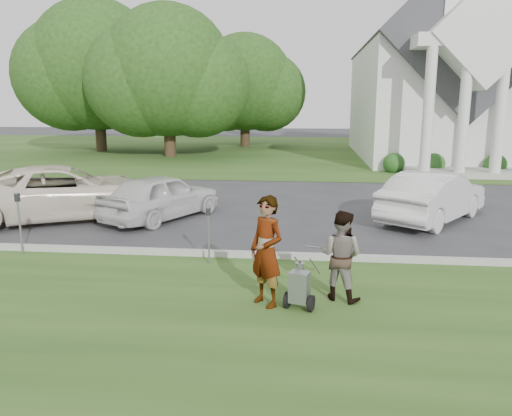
% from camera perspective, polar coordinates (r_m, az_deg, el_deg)
% --- Properties ---
extents(ground, '(120.00, 120.00, 0.00)m').
position_cam_1_polar(ground, '(11.01, -0.12, -6.62)').
color(ground, '#333335').
rests_on(ground, ground).
extents(grass_strip, '(80.00, 7.00, 0.01)m').
position_cam_1_polar(grass_strip, '(8.24, -2.39, -13.20)').
color(grass_strip, '#254B19').
rests_on(grass_strip, ground).
extents(church_lawn, '(80.00, 30.00, 0.01)m').
position_cam_1_polar(church_lawn, '(37.56, 4.28, 6.57)').
color(church_lawn, '#254B19').
rests_on(church_lawn, ground).
extents(curb, '(80.00, 0.18, 0.15)m').
position_cam_1_polar(curb, '(11.51, 0.17, -5.40)').
color(curb, '#9E9E93').
rests_on(curb, ground).
extents(church, '(9.19, 19.00, 24.10)m').
position_cam_1_polar(church, '(34.50, 19.91, 15.31)').
color(church, white).
rests_on(church, ground).
extents(tree_left, '(10.63, 8.40, 9.71)m').
position_cam_1_polar(tree_left, '(33.67, -10.09, 14.50)').
color(tree_left, '#332316').
rests_on(tree_left, ground).
extents(tree_far, '(11.64, 9.20, 10.73)m').
position_cam_1_polar(tree_far, '(38.53, -17.75, 14.66)').
color(tree_far, '#332316').
rests_on(tree_far, ground).
extents(tree_back, '(9.61, 7.60, 8.89)m').
position_cam_1_polar(tree_back, '(40.71, -1.30, 13.67)').
color(tree_back, '#332316').
rests_on(tree_back, ground).
extents(striping_cart, '(0.67, 1.06, 0.92)m').
position_cam_1_polar(striping_cart, '(8.69, 5.00, -9.08)').
color(striping_cart, black).
rests_on(striping_cart, ground).
extents(person_left, '(0.84, 0.82, 1.95)m').
position_cam_1_polar(person_left, '(8.66, 1.21, -5.06)').
color(person_left, '#999999').
rests_on(person_left, ground).
extents(person_right, '(0.99, 0.90, 1.64)m').
position_cam_1_polar(person_right, '(9.08, 9.66, -5.45)').
color(person_right, '#999999').
rests_on(person_right, ground).
extents(parking_meter_near, '(0.09, 0.08, 1.29)m').
position_cam_1_polar(parking_meter_near, '(10.94, -5.44, -2.35)').
color(parking_meter_near, gray).
rests_on(parking_meter_near, ground).
extents(parking_meter_far, '(0.11, 0.10, 1.48)m').
position_cam_1_polar(parking_meter_far, '(12.82, -25.46, -0.82)').
color(parking_meter_far, gray).
rests_on(parking_meter_far, ground).
extents(car_a, '(6.50, 5.16, 1.64)m').
position_cam_1_polar(car_a, '(16.36, -21.15, 1.69)').
color(car_a, silver).
rests_on(car_a, ground).
extents(car_b, '(3.37, 4.45, 1.41)m').
position_cam_1_polar(car_b, '(15.49, -10.76, 1.32)').
color(car_b, silver).
rests_on(car_b, ground).
extents(car_d, '(3.96, 4.63, 1.50)m').
position_cam_1_polar(car_d, '(15.86, 19.58, 1.24)').
color(car_d, silver).
rests_on(car_d, ground).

